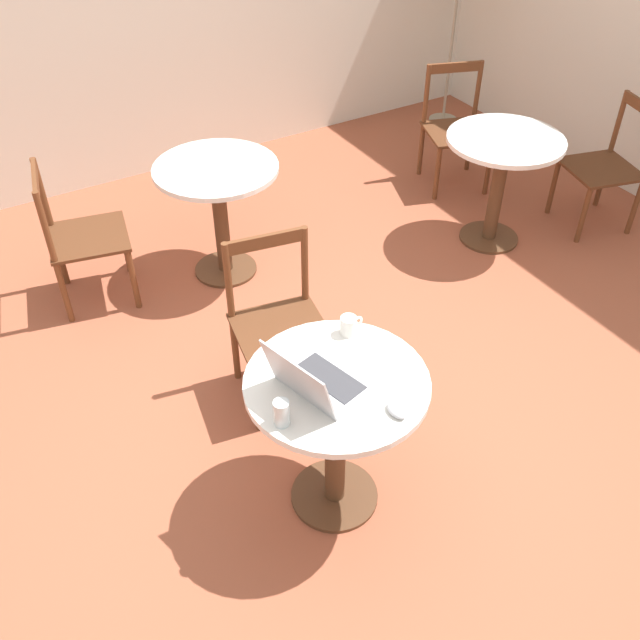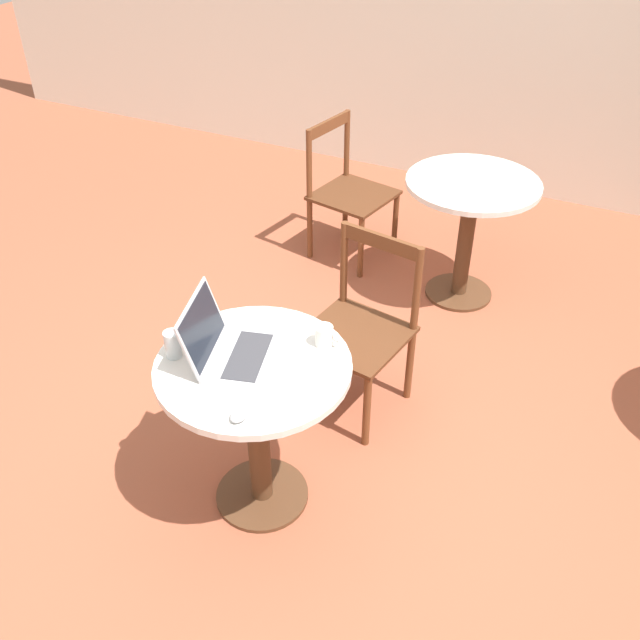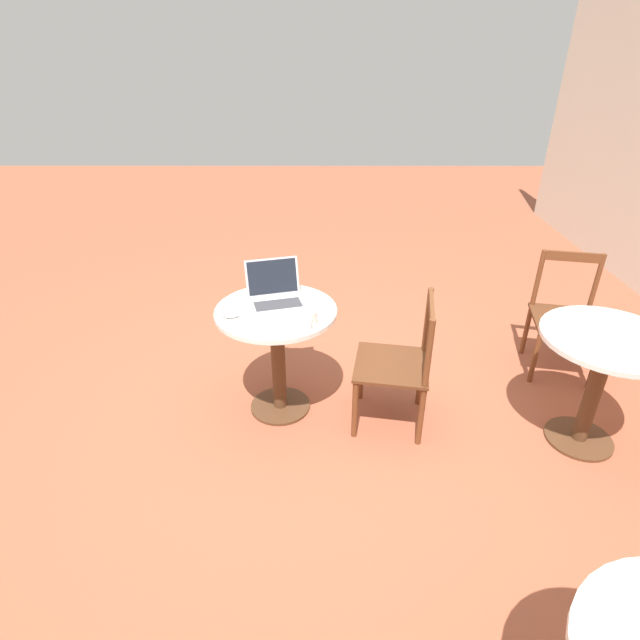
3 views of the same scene
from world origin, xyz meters
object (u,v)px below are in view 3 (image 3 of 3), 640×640
at_px(chair_near_back, 399,364).
at_px(laptop, 276,295).
at_px(cafe_table_near, 277,336).
at_px(mug, 311,318).
at_px(chair_far_left, 565,316).
at_px(mouse, 230,315).
at_px(drinking_glass, 266,281).
at_px(cafe_table_far, 602,365).

relative_size(chair_near_back, laptop, 2.16).
xyz_separation_m(cafe_table_near, mug, (0.19, 0.22, 0.23)).
distance_m(chair_near_back, mug, 0.65).
bearing_deg(cafe_table_near, chair_far_left, 103.78).
relative_size(mouse, drinking_glass, 0.91).
distance_m(cafe_table_near, mug, 0.37).
bearing_deg(chair_near_back, chair_far_left, 116.03).
xyz_separation_m(chair_near_back, drinking_glass, (-0.42, -0.84, 0.37)).
xyz_separation_m(chair_far_left, drinking_glass, (0.21, -2.13, 0.37)).
distance_m(cafe_table_far, mouse, 2.16).
bearing_deg(chair_near_back, cafe_table_far, 80.36).
distance_m(chair_near_back, chair_far_left, 1.43).
xyz_separation_m(laptop, mouse, (0.20, -0.25, -0.03)).
distance_m(cafe_table_near, drinking_glass, 0.39).
bearing_deg(chair_far_left, laptop, -78.75).
relative_size(chair_near_back, mug, 8.11).
distance_m(chair_near_back, drinking_glass, 1.01).
relative_size(chair_near_back, chair_far_left, 1.00).
bearing_deg(laptop, mug, 38.06).
height_order(chair_far_left, mug, chair_far_left).
bearing_deg(cafe_table_far, mug, -94.33).
height_order(chair_near_back, chair_far_left, same).
distance_m(cafe_table_near, laptop, 0.26).
xyz_separation_m(mug, drinking_glass, (-0.48, -0.31, 0.01)).
height_order(cafe_table_near, cafe_table_far, same).
bearing_deg(chair_near_back, drinking_glass, -116.46).
bearing_deg(laptop, cafe_table_far, 77.67).
xyz_separation_m(cafe_table_near, drinking_glass, (-0.29, -0.09, 0.24)).
xyz_separation_m(chair_far_left, mug, (0.69, -1.82, 0.36)).
bearing_deg(drinking_glass, chair_far_left, 95.61).
relative_size(chair_far_left, laptop, 2.16).
bearing_deg(chair_far_left, drinking_glass, -84.39).
bearing_deg(mug, cafe_table_far, 85.67).
relative_size(cafe_table_far, chair_far_left, 0.86).
bearing_deg(mug, laptop, -141.94).
relative_size(laptop, drinking_glass, 3.64).
height_order(cafe_table_far, chair_near_back, chair_near_back).
bearing_deg(mug, cafe_table_near, -131.45).
bearing_deg(drinking_glass, cafe_table_far, 72.75).
height_order(chair_far_left, mouse, chair_far_left).
distance_m(laptop, drinking_glass, 0.21).
distance_m(mouse, mug, 0.49).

